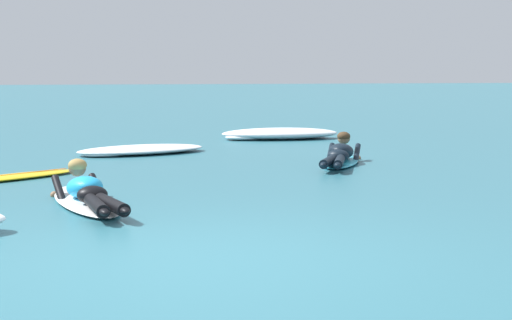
{
  "coord_description": "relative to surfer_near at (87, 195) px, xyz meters",
  "views": [
    {
      "loc": [
        -0.84,
        -7.04,
        1.57
      ],
      "look_at": [
        1.48,
        4.59,
        0.3
      ],
      "focal_mm": 61.24,
      "sensor_mm": 36.0,
      "label": 1
    }
  ],
  "objects": [
    {
      "name": "whitewater_front",
      "position": [
        4.16,
        8.51,
        -0.02
      ],
      "size": [
        2.57,
        1.17,
        0.24
      ],
      "color": "white",
      "rests_on": "ground"
    },
    {
      "name": "whitewater_far_band",
      "position": [
        0.99,
        5.92,
        -0.06
      ],
      "size": [
        2.67,
        1.9,
        0.15
      ],
      "color": "white",
      "rests_on": "ground"
    },
    {
      "name": "ground_plane",
      "position": [
        0.81,
        7.14,
        -0.13
      ],
      "size": [
        120.0,
        120.0,
        0.0
      ],
      "primitive_type": "plane",
      "color": "#2D6B7A"
    },
    {
      "name": "surfer_near",
      "position": [
        0.0,
        0.0,
        0.0
      ],
      "size": [
        1.04,
        2.65,
        0.54
      ],
      "color": "white",
      "rests_on": "ground"
    },
    {
      "name": "drifting_surfboard",
      "position": [
        -1.06,
        2.59,
        -0.1
      ],
      "size": [
        2.07,
        1.78,
        0.16
      ],
      "color": "yellow",
      "rests_on": "ground"
    },
    {
      "name": "surfer_far",
      "position": [
        4.01,
        3.49,
        0.01
      ],
      "size": [
        1.36,
        2.45,
        0.54
      ],
      "color": "#2DB2D1",
      "rests_on": "ground"
    }
  ]
}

